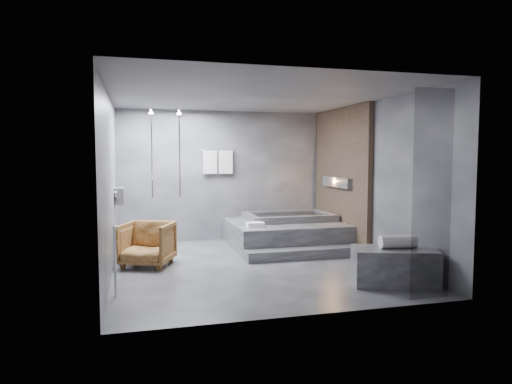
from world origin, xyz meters
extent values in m
plane|color=#313134|center=(0.00, 0.00, 0.00)|extent=(5.00, 5.00, 0.00)
cube|color=#535355|center=(0.00, 0.00, 2.80)|extent=(4.50, 5.00, 0.04)
cube|color=#3C3D42|center=(0.00, 2.50, 1.40)|extent=(4.50, 0.04, 2.80)
cube|color=#3C3D42|center=(0.00, -2.50, 1.40)|extent=(4.50, 0.04, 2.80)
cube|color=#3C3D42|center=(-2.25, 0.00, 1.40)|extent=(0.04, 5.00, 2.80)
cube|color=#3C3D42|center=(2.25, 0.00, 1.40)|extent=(0.04, 5.00, 2.80)
cube|color=#8D6D52|center=(2.19, 1.25, 1.40)|extent=(0.10, 2.40, 2.78)
cube|color=#FF9938|center=(2.11, 1.25, 1.30)|extent=(0.14, 1.20, 0.20)
cube|color=gray|center=(-2.16, 1.40, 1.10)|extent=(0.16, 0.42, 0.30)
imported|color=beige|center=(-2.15, 1.30, 1.05)|extent=(0.08, 0.08, 0.21)
imported|color=beige|center=(-2.15, 1.50, 1.03)|extent=(0.07, 0.07, 0.15)
cylinder|color=silver|center=(-1.00, 2.05, 1.90)|extent=(0.04, 0.04, 1.80)
cylinder|color=silver|center=(-1.55, 2.05, 1.90)|extent=(0.04, 0.04, 1.80)
cylinder|color=silver|center=(-0.15, 2.44, 1.95)|extent=(0.75, 0.02, 0.02)
cube|color=white|center=(-0.32, 2.42, 1.70)|extent=(0.30, 0.06, 0.50)
cube|color=white|center=(0.02, 2.42, 1.70)|extent=(0.30, 0.06, 0.50)
cylinder|color=silver|center=(-2.15, -1.20, 0.45)|extent=(0.04, 0.04, 0.90)
cube|color=black|center=(1.65, -2.45, 1.35)|extent=(0.55, 0.01, 2.60)
cube|color=#37373A|center=(1.05, 1.45, 0.25)|extent=(2.20, 2.00, 0.50)
cube|color=#37373A|center=(1.05, 0.27, 0.09)|extent=(2.20, 0.36, 0.18)
cube|color=#38383B|center=(1.67, -1.62, 0.26)|extent=(1.29, 0.96, 0.52)
imported|color=#4D2D13|center=(-1.71, 0.43, 0.37)|extent=(1.03, 1.04, 0.73)
cylinder|color=silver|center=(1.72, -1.61, 0.61)|extent=(0.54, 0.26, 0.19)
cube|color=white|center=(0.29, 0.93, 0.54)|extent=(0.32, 0.24, 0.08)
camera|label=1|loc=(-1.88, -7.29, 1.82)|focal=32.00mm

